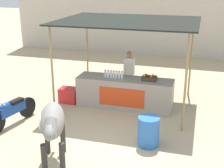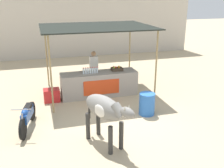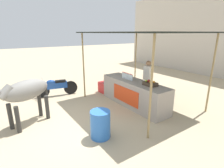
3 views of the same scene
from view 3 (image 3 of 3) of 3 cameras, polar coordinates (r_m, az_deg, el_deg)
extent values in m
plane|color=tan|center=(5.77, -10.09, -11.61)|extent=(60.00, 60.00, 0.00)
cube|color=#9E9389|center=(6.68, 7.09, -2.98)|extent=(3.00, 0.80, 0.96)
cube|color=red|center=(6.43, 4.34, -3.69)|extent=(1.40, 0.02, 0.58)
cube|color=black|center=(6.51, 9.87, 16.27)|extent=(4.20, 3.20, 0.04)
cylinder|color=#997F51|center=(7.39, -9.28, 5.78)|extent=(0.06, 0.06, 2.70)
cylinder|color=#997F51|center=(4.37, 12.60, -1.86)|extent=(0.06, 0.06, 2.70)
cylinder|color=#997F51|center=(8.98, 7.69, 7.72)|extent=(0.06, 0.06, 2.70)
cylinder|color=#997F51|center=(6.72, 29.74, 2.74)|extent=(0.06, 0.06, 2.70)
cylinder|color=silver|center=(6.94, 3.57, 2.93)|extent=(0.07, 0.07, 0.22)
cylinder|color=red|center=(6.91, 3.59, 3.94)|extent=(0.04, 0.04, 0.03)
cylinder|color=silver|center=(6.87, 4.04, 2.79)|extent=(0.07, 0.07, 0.22)
cylinder|color=red|center=(6.84, 4.06, 3.80)|extent=(0.04, 0.04, 0.03)
cylinder|color=silver|center=(6.80, 4.51, 2.64)|extent=(0.07, 0.07, 0.22)
cylinder|color=red|center=(6.78, 4.53, 3.66)|extent=(0.04, 0.04, 0.03)
cylinder|color=silver|center=(6.74, 4.99, 2.48)|extent=(0.07, 0.07, 0.22)
cylinder|color=red|center=(6.71, 5.01, 3.52)|extent=(0.04, 0.04, 0.03)
cylinder|color=silver|center=(6.67, 5.47, 2.33)|extent=(0.07, 0.07, 0.22)
cylinder|color=red|center=(6.64, 5.50, 3.37)|extent=(0.04, 0.04, 0.03)
cylinder|color=silver|center=(6.60, 5.97, 2.17)|extent=(0.07, 0.07, 0.22)
cylinder|color=red|center=(6.57, 6.01, 3.22)|extent=(0.04, 0.04, 0.03)
cylinder|color=silver|center=(6.54, 6.48, 2.00)|extent=(0.07, 0.07, 0.22)
cylinder|color=red|center=(6.51, 6.52, 3.07)|extent=(0.04, 0.04, 0.03)
cube|color=#3F3326|center=(6.04, 12.36, 0.01)|extent=(0.44, 0.32, 0.12)
sphere|color=orange|center=(5.93, 12.44, 0.57)|extent=(0.08, 0.08, 0.08)
sphere|color=#8CB22D|center=(6.08, 11.09, 1.03)|extent=(0.08, 0.08, 0.08)
sphere|color=#B21E19|center=(6.13, 11.93, 1.12)|extent=(0.08, 0.08, 0.08)
sphere|color=#B21E19|center=(6.04, 11.85, 0.89)|extent=(0.08, 0.08, 0.08)
sphere|color=orange|center=(6.00, 13.50, 0.68)|extent=(0.08, 0.08, 0.08)
cylinder|color=#383842|center=(7.22, 11.34, -2.03)|extent=(0.22, 0.22, 0.88)
cube|color=silver|center=(7.03, 11.67, 3.55)|extent=(0.34, 0.20, 0.56)
sphere|color=#A87A56|center=(6.95, 11.85, 6.68)|extent=(0.20, 0.20, 0.20)
cube|color=red|center=(8.13, -2.25, -1.09)|extent=(0.60, 0.44, 0.48)
cylinder|color=blue|center=(4.72, -3.84, -13.01)|extent=(0.53, 0.53, 0.75)
ellipsoid|color=gray|center=(5.67, -26.09, -1.77)|extent=(1.05, 1.49, 0.60)
cylinder|color=#302F2D|center=(5.54, -28.39, -10.22)|extent=(0.12, 0.12, 0.78)
cylinder|color=#302F2D|center=(5.84, -30.25, -9.16)|extent=(0.12, 0.12, 0.78)
cylinder|color=#302F2D|center=(6.02, -20.41, -7.11)|extent=(0.12, 0.12, 0.78)
cylinder|color=#302F2D|center=(6.29, -22.49, -6.31)|extent=(0.12, 0.12, 0.78)
cylinder|color=gray|center=(5.37, -31.49, -2.34)|extent=(0.40, 0.51, 0.41)
cylinder|color=#302F2D|center=(6.11, -20.60, -2.56)|extent=(0.06, 0.06, 0.60)
ellipsoid|color=silver|center=(5.81, -28.10, -1.65)|extent=(0.27, 0.44, 0.32)
cylinder|color=black|center=(8.04, -21.81, -2.05)|extent=(0.20, 0.60, 0.60)
cylinder|color=black|center=(8.12, -13.36, -1.11)|extent=(0.20, 0.60, 0.60)
cube|color=#1E4799|center=(8.01, -17.67, -0.36)|extent=(0.36, 0.92, 0.28)
ellipsoid|color=#1E4799|center=(7.95, -19.34, 0.57)|extent=(0.27, 0.39, 0.20)
cube|color=black|center=(7.98, -16.49, 0.88)|extent=(0.27, 0.47, 0.10)
cylinder|color=#99999E|center=(7.89, -21.89, 1.99)|extent=(0.54, 0.14, 0.03)
cylinder|color=#99999E|center=(7.98, -21.82, -0.67)|extent=(0.09, 0.21, 0.49)
camera|label=1|loc=(5.49, -100.20, 10.96)|focal=50.00mm
camera|label=2|loc=(8.85, -75.25, 12.38)|focal=42.00mm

